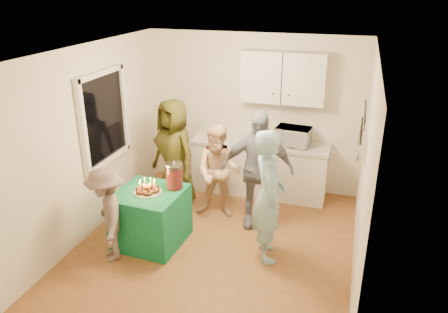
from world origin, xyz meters
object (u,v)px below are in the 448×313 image
(woman_back_center, at_px, (219,172))
(child_near_left, at_px, (107,215))
(counter, at_px, (259,169))
(punch_jar, at_px, (174,176))
(man_birthday, at_px, (268,196))
(microwave, at_px, (293,136))
(woman_back_right, at_px, (257,170))
(party_table, at_px, (151,217))
(woman_back_left, at_px, (174,153))

(woman_back_center, xyz_separation_m, child_near_left, (-1.00, -1.47, -0.10))
(counter, height_order, punch_jar, punch_jar)
(man_birthday, distance_m, woman_back_center, 1.25)
(counter, relative_size, microwave, 4.13)
(woman_back_center, bearing_deg, counter, 62.51)
(microwave, relative_size, man_birthday, 0.31)
(counter, bearing_deg, man_birthday, -74.04)
(woman_back_right, bearing_deg, microwave, 61.17)
(punch_jar, relative_size, woman_back_right, 0.20)
(party_table, xyz_separation_m, woman_back_left, (-0.12, 1.15, 0.48))
(microwave, bearing_deg, party_table, -123.26)
(microwave, distance_m, party_table, 2.58)
(man_birthday, xyz_separation_m, woman_back_right, (-0.32, 0.74, 0.00))
(woman_back_left, height_order, woman_back_right, woman_back_right)
(child_near_left, bearing_deg, microwave, 104.44)
(party_table, relative_size, woman_back_left, 0.49)
(counter, relative_size, punch_jar, 6.47)
(party_table, xyz_separation_m, man_birthday, (1.57, 0.14, 0.49))
(woman_back_center, bearing_deg, man_birthday, -46.23)
(counter, xyz_separation_m, woman_back_center, (-0.41, -0.94, 0.29))
(man_birthday, xyz_separation_m, woman_back_left, (-1.70, 1.01, -0.01))
(microwave, bearing_deg, child_near_left, -122.29)
(counter, distance_m, woman_back_left, 1.48)
(counter, bearing_deg, woman_back_right, -79.52)
(microwave, xyz_separation_m, punch_jar, (-1.31, -1.70, -0.13))
(counter, height_order, party_table, counter)
(punch_jar, height_order, woman_back_right, woman_back_right)
(party_table, distance_m, woman_back_center, 1.23)
(counter, relative_size, woman_back_right, 1.26)
(party_table, height_order, child_near_left, child_near_left)
(woman_back_left, bearing_deg, man_birthday, -4.73)
(punch_jar, height_order, man_birthday, man_birthday)
(microwave, xyz_separation_m, woman_back_center, (-0.94, -0.94, -0.34))
(woman_back_center, bearing_deg, woman_back_left, 163.67)
(woman_back_center, height_order, woman_back_right, woman_back_right)
(counter, bearing_deg, woman_back_left, -147.37)
(microwave, relative_size, punch_jar, 1.57)
(woman_back_left, xyz_separation_m, woman_back_right, (1.38, -0.27, 0.01))
(woman_back_left, bearing_deg, woman_back_right, 15.11)
(microwave, relative_size, child_near_left, 0.43)
(counter, xyz_separation_m, woman_back_left, (-1.19, -0.76, 0.43))
(woman_back_left, height_order, child_near_left, woman_back_left)
(microwave, distance_m, man_birthday, 1.78)
(punch_jar, bearing_deg, man_birthday, -3.30)
(woman_back_left, bearing_deg, counter, 58.68)
(party_table, distance_m, woman_back_left, 1.25)
(party_table, distance_m, man_birthday, 1.65)
(woman_back_left, distance_m, woman_back_center, 0.81)
(microwave, xyz_separation_m, child_near_left, (-1.94, -2.40, -0.43))
(man_birthday, relative_size, woman_back_right, 1.00)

